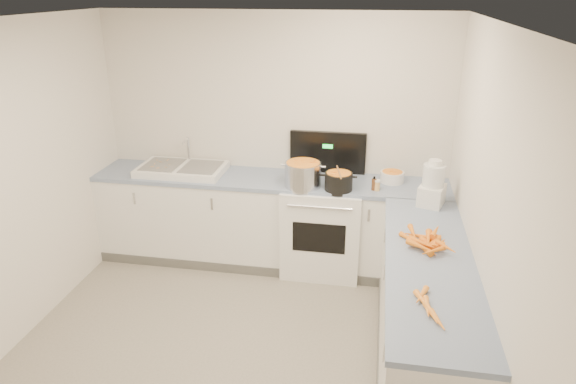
% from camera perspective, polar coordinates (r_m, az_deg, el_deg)
% --- Properties ---
extents(floor, '(3.50, 4.00, 0.00)m').
position_cam_1_polar(floor, '(4.13, -7.20, -19.23)').
color(floor, gray).
rests_on(floor, ground).
extents(ceiling, '(3.50, 4.00, 0.00)m').
position_cam_1_polar(ceiling, '(3.12, -9.46, 17.86)').
color(ceiling, silver).
rests_on(ceiling, ground).
extents(wall_back, '(3.50, 0.00, 2.50)m').
position_cam_1_polar(wall_back, '(5.25, -1.51, 5.88)').
color(wall_back, silver).
rests_on(wall_back, ground).
extents(wall_right, '(0.00, 4.00, 2.50)m').
position_cam_1_polar(wall_right, '(3.37, 21.62, -5.40)').
color(wall_right, silver).
rests_on(wall_right, ground).
extents(counter_back, '(3.50, 0.62, 0.94)m').
position_cam_1_polar(counter_back, '(5.26, -2.08, -3.22)').
color(counter_back, white).
rests_on(counter_back, ground).
extents(counter_right, '(0.62, 2.20, 0.94)m').
position_cam_1_polar(counter_right, '(3.97, 14.89, -13.25)').
color(counter_right, white).
rests_on(counter_right, ground).
extents(stove, '(0.76, 0.65, 1.36)m').
position_cam_1_polar(stove, '(5.16, 3.88, -3.71)').
color(stove, white).
rests_on(stove, ground).
extents(sink, '(0.86, 0.52, 0.31)m').
position_cam_1_polar(sink, '(5.32, -11.69, 2.53)').
color(sink, white).
rests_on(sink, counter_back).
extents(steel_pot, '(0.39, 0.39, 0.25)m').
position_cam_1_polar(steel_pot, '(4.83, 1.67, 1.87)').
color(steel_pot, silver).
rests_on(steel_pot, stove).
extents(black_pot, '(0.29, 0.29, 0.18)m').
position_cam_1_polar(black_pot, '(4.77, 5.64, 1.07)').
color(black_pot, black).
rests_on(black_pot, stove).
extents(wooden_spoon, '(0.08, 0.34, 0.01)m').
position_cam_1_polar(wooden_spoon, '(4.74, 5.69, 2.23)').
color(wooden_spoon, '#AD7A47').
rests_on(wooden_spoon, black_pot).
extents(mixing_bowl, '(0.27, 0.27, 0.10)m').
position_cam_1_polar(mixing_bowl, '(5.05, 11.49, 1.66)').
color(mixing_bowl, white).
rests_on(mixing_bowl, counter_back).
extents(extract_bottle, '(0.04, 0.04, 0.11)m').
position_cam_1_polar(extract_bottle, '(4.82, 9.52, 0.83)').
color(extract_bottle, '#593319').
rests_on(extract_bottle, counter_back).
extents(spice_jar, '(0.05, 0.05, 0.09)m').
position_cam_1_polar(spice_jar, '(4.82, 9.88, 0.66)').
color(spice_jar, '#E5B266').
rests_on(spice_jar, counter_back).
extents(food_processor, '(0.26, 0.29, 0.41)m').
position_cam_1_polar(food_processor, '(4.56, 15.77, 0.66)').
color(food_processor, white).
rests_on(food_processor, counter_right).
extents(carrot_pile, '(0.39, 0.48, 0.08)m').
position_cam_1_polar(carrot_pile, '(3.89, 15.33, -5.36)').
color(carrot_pile, orange).
rests_on(carrot_pile, counter_right).
extents(peeled_carrots, '(0.18, 0.43, 0.04)m').
position_cam_1_polar(peeled_carrots, '(3.19, 15.27, -12.21)').
color(peeled_carrots, orange).
rests_on(peeled_carrots, counter_right).
extents(peelings, '(0.23, 0.29, 0.01)m').
position_cam_1_polar(peelings, '(5.37, -14.01, 2.97)').
color(peelings, tan).
rests_on(peelings, sink).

